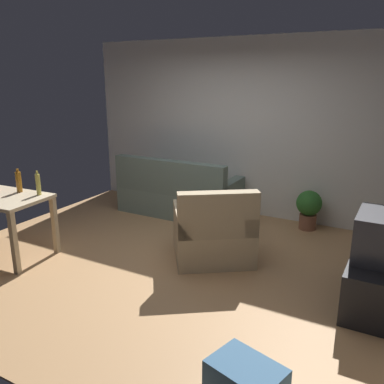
% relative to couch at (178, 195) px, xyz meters
% --- Properties ---
extents(ground_plane, '(5.20, 4.40, 0.02)m').
position_rel_couch_xyz_m(ground_plane, '(0.75, -1.59, -0.32)').
color(ground_plane, tan).
extents(wall_rear, '(5.20, 0.10, 2.70)m').
position_rel_couch_xyz_m(wall_rear, '(0.75, 0.61, 1.04)').
color(wall_rear, silver).
rests_on(wall_rear, ground_plane).
extents(couch, '(1.88, 0.84, 0.92)m').
position_rel_couch_xyz_m(couch, '(0.00, 0.00, 0.00)').
color(couch, slate).
rests_on(couch, ground_plane).
extents(tv_stand, '(0.44, 1.10, 0.48)m').
position_rel_couch_xyz_m(tv_stand, '(3.00, -1.40, -0.07)').
color(tv_stand, black).
rests_on(tv_stand, ground_plane).
extents(tv, '(0.41, 0.60, 0.44)m').
position_rel_couch_xyz_m(tv, '(3.01, -1.40, 0.39)').
color(tv, '#2D2D33').
rests_on(tv, tv_stand).
extents(potted_plant, '(0.36, 0.36, 0.57)m').
position_rel_couch_xyz_m(potted_plant, '(1.99, 0.31, 0.02)').
color(potted_plant, brown).
rests_on(potted_plant, ground_plane).
extents(armchair, '(1.22, 1.20, 0.92)m').
position_rel_couch_xyz_m(armchair, '(1.23, -1.24, 0.01)').
color(armchair, tan).
rests_on(armchair, ground_plane).
extents(storage_box, '(0.55, 0.46, 0.30)m').
position_rel_couch_xyz_m(storage_box, '(2.40, -3.16, -0.16)').
color(storage_box, '#386084').
rests_on(storage_box, ground_plane).
extents(bottle_amber, '(0.07, 0.07, 0.29)m').
position_rel_couch_xyz_m(bottle_amber, '(-0.99, -2.13, 0.58)').
color(bottle_amber, '#9E6019').
rests_on(bottle_amber, desk).
extents(bottle_squat, '(0.05, 0.05, 0.29)m').
position_rel_couch_xyz_m(bottle_squat, '(-0.68, -2.10, 0.58)').
color(bottle_squat, '#BCB24C').
rests_on(bottle_squat, desk).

